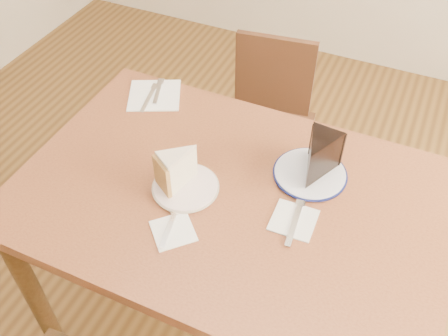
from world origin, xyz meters
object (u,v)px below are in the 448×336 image
at_px(plate_navy, 310,174).
at_px(plate_cream, 186,187).
at_px(table, 230,216).
at_px(carrot_cake, 181,168).
at_px(chair_far, 265,125).
at_px(chocolate_cake, 317,160).

bearing_deg(plate_navy, plate_cream, -147.17).
height_order(plate_cream, plate_navy, same).
relative_size(table, carrot_cake, 11.25).
relative_size(chair_far, plate_navy, 3.80).
distance_m(table, plate_cream, 0.16).
bearing_deg(table, plate_navy, 41.10).
height_order(chair_far, chocolate_cake, chocolate_cake).
bearing_deg(plate_cream, carrot_cake, 145.90).
distance_m(plate_navy, carrot_cake, 0.37).
bearing_deg(carrot_cake, plate_navy, 62.14).
bearing_deg(carrot_cake, chocolate_cake, 61.17).
height_order(table, chair_far, chair_far).
distance_m(chair_far, chocolate_cake, 0.72).
height_order(table, plate_cream, plate_cream).
height_order(table, plate_navy, plate_navy).
bearing_deg(chocolate_cake, carrot_cake, 34.32).
xyz_separation_m(plate_cream, chocolate_cake, (0.32, 0.19, 0.06)).
bearing_deg(chocolate_cake, plate_cream, 37.45).
xyz_separation_m(plate_navy, carrot_cake, (-0.32, -0.18, 0.06)).
xyz_separation_m(plate_navy, chocolate_cake, (0.01, 0.00, 0.06)).
distance_m(table, chair_far, 0.72).
height_order(table, carrot_cake, carrot_cake).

